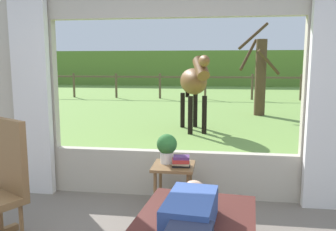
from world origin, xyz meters
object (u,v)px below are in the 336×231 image
book_stack (181,161)px  horse (194,82)px  pasture_tree (260,75)px  reclining_person (188,225)px  side_table (174,173)px  potted_plant (167,147)px

book_stack → horse: size_ratio=0.11×
pasture_tree → reclining_person: bearing=-99.5°
side_table → pasture_tree: 7.46m
reclining_person → horse: horse is taller
side_table → horse: size_ratio=0.29×
horse → book_stack: bearing=74.7°
potted_plant → horse: 4.40m
reclining_person → side_table: bearing=106.8°
side_table → potted_plant: potted_plant is taller
potted_plant → pasture_tree: size_ratio=0.11×
reclining_person → potted_plant: potted_plant is taller
horse → pasture_tree: bearing=-140.1°
horse → pasture_tree: pasture_tree is taller
horse → reclining_person: bearing=76.0°
reclining_person → pasture_tree: (1.44, 8.59, 0.72)m
side_table → potted_plant: (-0.08, 0.06, 0.28)m
side_table → book_stack: (0.09, -0.06, 0.15)m
reclining_person → horse: bearing=99.1°
reclining_person → book_stack: reclining_person is taller
potted_plant → book_stack: potted_plant is taller
potted_plant → side_table: bearing=-36.9°
book_stack → pasture_tree: (1.62, 7.27, 0.66)m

